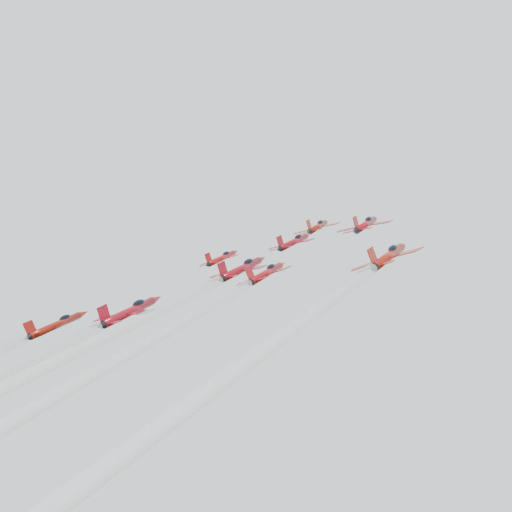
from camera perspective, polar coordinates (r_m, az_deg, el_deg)
The scene contains 6 objects.
jet_lead at distance 141.98m, azimuth 5.00°, elevation 2.39°, with size 9.86×12.48×8.45m.
jet_row2_left at distance 137.17m, azimuth -2.73°, elevation -0.13°, with size 8.85×11.19×7.58m.
jet_row2_center at distance 126.67m, azimuth 3.07°, elevation 1.17°, with size 9.23×11.68×7.91m.
jet_row2_right at distance 120.95m, azimuth 8.79°, elevation 2.55°, with size 9.81×12.41×8.41m.
jet_rear_right at distance 64.31m, azimuth -16.09°, elevation -10.77°, with size 8.63×79.69×51.42m.
jet_rear_farright at distance 44.52m, azimuth -5.94°, elevation -12.94°, with size 8.87×81.87×52.83m.
Camera 1 is at (58.04, -88.94, 103.81)m, focal length 50.00 mm.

